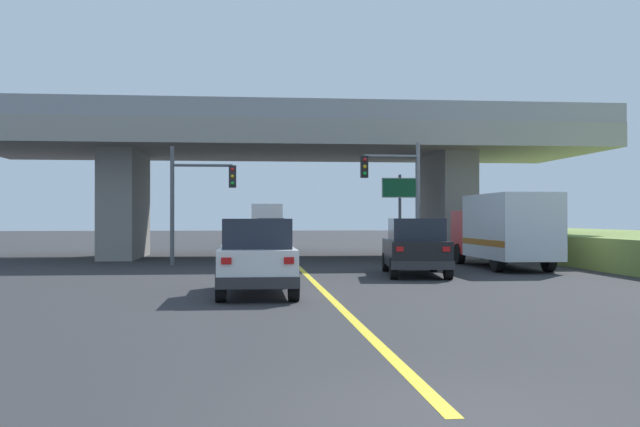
% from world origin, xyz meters
% --- Properties ---
extents(ground, '(160.00, 160.00, 0.00)m').
position_xyz_m(ground, '(0.00, 31.22, 0.00)').
color(ground, '#2B2B2D').
extents(overpass_bridge, '(31.33, 10.78, 7.45)m').
position_xyz_m(overpass_bridge, '(0.00, 31.22, 5.25)').
color(overpass_bridge, gray).
rests_on(overpass_bridge, ground).
extents(lane_divider_stripe, '(0.20, 28.10, 0.01)m').
position_xyz_m(lane_divider_stripe, '(0.00, 14.05, 0.00)').
color(lane_divider_stripe, yellow).
rests_on(lane_divider_stripe, ground).
extents(suv_lead, '(2.02, 4.74, 2.02)m').
position_xyz_m(suv_lead, '(-1.86, 12.40, 1.02)').
color(suv_lead, silver).
rests_on(suv_lead, ground).
extents(suv_crossing, '(2.57, 5.02, 2.02)m').
position_xyz_m(suv_crossing, '(3.81, 18.41, 1.02)').
color(suv_crossing, black).
rests_on(suv_crossing, ground).
extents(box_truck, '(2.33, 7.29, 2.98)m').
position_xyz_m(box_truck, '(8.22, 21.70, 1.58)').
color(box_truck, red).
rests_on(box_truck, ground).
extents(sedan_oncoming, '(2.00, 4.68, 2.02)m').
position_xyz_m(sedan_oncoming, '(-0.64, 41.04, 1.01)').
color(sedan_oncoming, navy).
rests_on(sedan_oncoming, ground).
extents(traffic_signal_nearside, '(2.63, 0.36, 5.35)m').
position_xyz_m(traffic_signal_nearside, '(4.47, 24.52, 3.40)').
color(traffic_signal_nearside, slate).
rests_on(traffic_signal_nearside, ground).
extents(traffic_signal_farside, '(2.83, 0.36, 5.12)m').
position_xyz_m(traffic_signal_farside, '(-4.37, 24.90, 3.18)').
color(traffic_signal_farside, '#56595E').
rests_on(traffic_signal_farside, ground).
extents(highway_sign, '(1.81, 0.17, 4.15)m').
position_xyz_m(highway_sign, '(5.29, 28.16, 3.08)').
color(highway_sign, '#56595E').
rests_on(highway_sign, ground).
extents(semi_truck_distant, '(2.33, 7.52, 3.09)m').
position_xyz_m(semi_truck_distant, '(-0.65, 51.39, 1.63)').
color(semi_truck_distant, silver).
rests_on(semi_truck_distant, ground).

